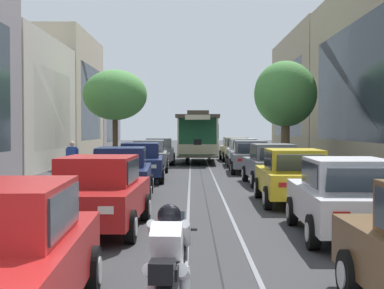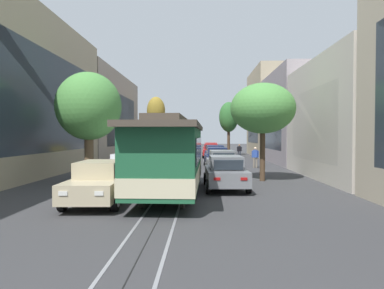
{
  "view_description": "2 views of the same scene",
  "coord_description": "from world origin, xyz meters",
  "px_view_note": "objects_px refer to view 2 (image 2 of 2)",
  "views": [
    {
      "loc": [
        -0.43,
        -4.24,
        2.18
      ],
      "look_at": [
        -0.38,
        25.84,
        1.35
      ],
      "focal_mm": 54.32,
      "sensor_mm": 36.0,
      "label": 1
    },
    {
      "loc": [
        -1.3,
        47.63,
        2.55
      ],
      "look_at": [
        -0.29,
        9.2,
        1.53
      ],
      "focal_mm": 32.26,
      "sensor_mm": 36.0,
      "label": 2
    }
  ],
  "objects_px": {
    "street_tree_kerb_right_near": "(156,112)",
    "parked_car_grey_fifth_right": "(147,161)",
    "parked_car_red_near_left": "(211,149)",
    "parked_car_brown_near_right": "(173,148)",
    "parked_car_grey_fourth_right": "(155,156)",
    "parked_car_beige_far_right": "(100,182)",
    "pedestrian_on_right_pavement": "(239,150)",
    "fire_hydrant": "(160,152)",
    "street_tree_kerb_right_second": "(89,107)",
    "street_tree_kerb_left_second": "(263,109)",
    "cable_car_trolley": "(169,157)",
    "parked_car_navy_fourth_left": "(217,157)",
    "parked_car_red_second_left": "(211,151)",
    "parked_car_grey_sixth_left": "(225,172)",
    "parked_car_white_second_right": "(167,150)",
    "street_sign_post": "(158,142)",
    "motorcycle_with_rider": "(196,150)",
    "street_tree_kerb_left_near": "(229,118)",
    "parked_car_grey_fifth_left": "(222,162)",
    "pedestrian_on_left_pavement": "(255,156)",
    "parked_car_white_sixth_right": "(129,168)",
    "parked_car_navy_mid_left": "(215,153)"
  },
  "relations": [
    {
      "from": "parked_car_red_near_left",
      "to": "parked_car_grey_fifth_right",
      "type": "distance_m",
      "value": 22.75
    },
    {
      "from": "parked_car_grey_sixth_left",
      "to": "street_sign_post",
      "type": "bearing_deg",
      "value": -75.79
    },
    {
      "from": "parked_car_red_near_left",
      "to": "pedestrian_on_right_pavement",
      "type": "xyz_separation_m",
      "value": [
        -3.03,
        6.84,
        0.07
      ]
    },
    {
      "from": "street_tree_kerb_right_second",
      "to": "parked_car_beige_far_right",
      "type": "bearing_deg",
      "value": 111.39
    },
    {
      "from": "street_sign_post",
      "to": "motorcycle_with_rider",
      "type": "bearing_deg",
      "value": -136.78
    },
    {
      "from": "parked_car_navy_fourth_left",
      "to": "pedestrian_on_right_pavement",
      "type": "bearing_deg",
      "value": -105.6
    },
    {
      "from": "parked_car_grey_fourth_right",
      "to": "fire_hydrant",
      "type": "distance_m",
      "value": 14.72
    },
    {
      "from": "parked_car_brown_near_right",
      "to": "pedestrian_on_right_pavement",
      "type": "height_order",
      "value": "parked_car_brown_near_right"
    },
    {
      "from": "pedestrian_on_right_pavement",
      "to": "street_tree_kerb_right_second",
      "type": "bearing_deg",
      "value": 62.27
    },
    {
      "from": "parked_car_red_second_left",
      "to": "pedestrian_on_right_pavement",
      "type": "relative_size",
      "value": 2.84
    },
    {
      "from": "parked_car_grey_sixth_left",
      "to": "street_sign_post",
      "type": "height_order",
      "value": "street_sign_post"
    },
    {
      "from": "street_tree_kerb_right_near",
      "to": "parked_car_red_second_left",
      "type": "bearing_deg",
      "value": 138.83
    },
    {
      "from": "parked_car_grey_fifth_left",
      "to": "pedestrian_on_left_pavement",
      "type": "distance_m",
      "value": 5.71
    },
    {
      "from": "parked_car_navy_fourth_left",
      "to": "parked_car_grey_sixth_left",
      "type": "distance_m",
      "value": 11.56
    },
    {
      "from": "parked_car_grey_fourth_right",
      "to": "pedestrian_on_left_pavement",
      "type": "relative_size",
      "value": 2.7
    },
    {
      "from": "parked_car_brown_near_right",
      "to": "street_tree_kerb_right_near",
      "type": "relative_size",
      "value": 0.57
    },
    {
      "from": "parked_car_grey_fourth_right",
      "to": "street_tree_kerb_right_second",
      "type": "xyz_separation_m",
      "value": [
        2.21,
        10.56,
        3.31
      ]
    },
    {
      "from": "parked_car_red_second_left",
      "to": "parked_car_grey_sixth_left",
      "type": "distance_m",
      "value": 23.19
    },
    {
      "from": "street_tree_kerb_right_near",
      "to": "fire_hydrant",
      "type": "distance_m",
      "value": 5.54
    },
    {
      "from": "parked_car_white_second_right",
      "to": "cable_car_trolley",
      "type": "xyz_separation_m",
      "value": [
        -2.66,
        26.21,
        0.86
      ]
    },
    {
      "from": "parked_car_grey_fifth_right",
      "to": "street_tree_kerb_left_near",
      "type": "xyz_separation_m",
      "value": [
        -7.19,
        -20.01,
        3.99
      ]
    },
    {
      "from": "parked_car_grey_fifth_right",
      "to": "parked_car_grey_fourth_right",
      "type": "bearing_deg",
      "value": -87.57
    },
    {
      "from": "cable_car_trolley",
      "to": "pedestrian_on_right_pavement",
      "type": "bearing_deg",
      "value": -102.75
    },
    {
      "from": "parked_car_red_near_left",
      "to": "parked_car_brown_near_right",
      "type": "height_order",
      "value": "same"
    },
    {
      "from": "parked_car_white_sixth_right",
      "to": "parked_car_grey_fifth_right",
      "type": "bearing_deg",
      "value": -91.31
    },
    {
      "from": "parked_car_beige_far_right",
      "to": "parked_car_red_near_left",
      "type": "bearing_deg",
      "value": -98.76
    },
    {
      "from": "parked_car_grey_sixth_left",
      "to": "street_tree_kerb_right_near",
      "type": "xyz_separation_m",
      "value": [
        7.16,
        -29.44,
        4.84
      ]
    },
    {
      "from": "cable_car_trolley",
      "to": "parked_car_white_sixth_right",
      "type": "bearing_deg",
      "value": -58.33
    },
    {
      "from": "parked_car_navy_fourth_left",
      "to": "pedestrian_on_right_pavement",
      "type": "relative_size",
      "value": 2.86
    },
    {
      "from": "parked_car_grey_fifth_right",
      "to": "pedestrian_on_right_pavement",
      "type": "relative_size",
      "value": 2.85
    },
    {
      "from": "street_tree_kerb_left_second",
      "to": "cable_car_trolley",
      "type": "bearing_deg",
      "value": 48.32
    },
    {
      "from": "parked_car_navy_mid_left",
      "to": "street_tree_kerb_left_second",
      "type": "distance_m",
      "value": 14.78
    },
    {
      "from": "parked_car_red_second_left",
      "to": "parked_car_grey_fifth_right",
      "type": "relative_size",
      "value": 1.0
    },
    {
      "from": "street_tree_kerb_right_near",
      "to": "parked_car_beige_far_right",
      "type": "bearing_deg",
      "value": 93.81
    },
    {
      "from": "fire_hydrant",
      "to": "street_tree_kerb_right_second",
      "type": "bearing_deg",
      "value": 88.0
    },
    {
      "from": "parked_car_red_second_left",
      "to": "street_sign_post",
      "type": "distance_m",
      "value": 6.68
    },
    {
      "from": "pedestrian_on_right_pavement",
      "to": "parked_car_beige_far_right",
      "type": "bearing_deg",
      "value": 72.73
    },
    {
      "from": "parked_car_red_near_left",
      "to": "parked_car_brown_near_right",
      "type": "relative_size",
      "value": 1.01
    },
    {
      "from": "street_tree_kerb_left_second",
      "to": "parked_car_grey_fourth_right",
      "type": "bearing_deg",
      "value": -53.57
    },
    {
      "from": "parked_car_navy_mid_left",
      "to": "parked_car_grey_sixth_left",
      "type": "xyz_separation_m",
      "value": [
        0.21,
        17.28,
        0.0
      ]
    },
    {
      "from": "parked_car_white_sixth_right",
      "to": "pedestrian_on_left_pavement",
      "type": "distance_m",
      "value": 12.08
    },
    {
      "from": "street_tree_kerb_left_second",
      "to": "cable_car_trolley",
      "type": "relative_size",
      "value": 0.6
    },
    {
      "from": "street_tree_kerb_right_near",
      "to": "parked_car_grey_fifth_right",
      "type": "bearing_deg",
      "value": 95.83
    },
    {
      "from": "parked_car_red_near_left",
      "to": "fire_hydrant",
      "type": "xyz_separation_m",
      "value": [
        6.57,
        1.58,
        -0.38
      ]
    },
    {
      "from": "parked_car_white_second_right",
      "to": "parked_car_grey_fifth_right",
      "type": "height_order",
      "value": "same"
    },
    {
      "from": "parked_car_red_second_left",
      "to": "fire_hydrant",
      "type": "xyz_separation_m",
      "value": [
        6.45,
        -4.53,
        -0.38
      ]
    },
    {
      "from": "parked_car_red_second_left",
      "to": "parked_car_beige_far_right",
      "type": "xyz_separation_m",
      "value": [
        4.94,
        26.79,
        0.0
      ]
    },
    {
      "from": "parked_car_navy_fourth_left",
      "to": "parked_car_white_second_right",
      "type": "distance_m",
      "value": 13.4
    },
    {
      "from": "parked_car_grey_fourth_right",
      "to": "parked_car_beige_far_right",
      "type": "distance_m",
      "value": 16.66
    },
    {
      "from": "parked_car_grey_sixth_left",
      "to": "street_tree_kerb_right_second",
      "type": "relative_size",
      "value": 0.73
    }
  ]
}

